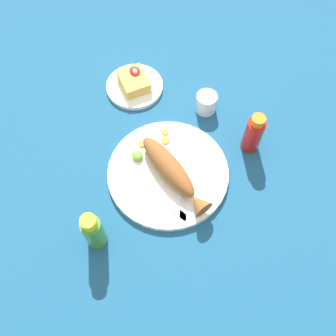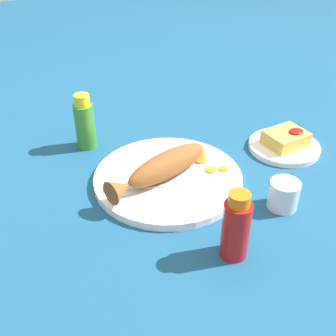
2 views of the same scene
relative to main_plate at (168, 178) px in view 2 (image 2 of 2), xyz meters
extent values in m
plane|color=navy|center=(0.00, 0.00, -0.01)|extent=(4.00, 4.00, 0.00)
cylinder|color=white|center=(0.00, 0.00, 0.00)|extent=(0.34, 0.34, 0.02)
ellipsoid|color=brown|center=(0.00, 0.00, 0.04)|extent=(0.23, 0.11, 0.06)
cone|color=brown|center=(-0.13, -0.03, 0.04)|extent=(0.06, 0.06, 0.05)
cube|color=silver|center=(-0.04, -0.03, 0.01)|extent=(0.11, 0.06, 0.00)
cube|color=silver|center=(-0.13, 0.01, 0.01)|extent=(0.07, 0.05, 0.00)
cube|color=silver|center=(-0.03, 0.07, 0.01)|extent=(0.11, 0.06, 0.00)
cube|color=silver|center=(-0.12, 0.03, 0.01)|extent=(0.07, 0.05, 0.00)
cylinder|color=orange|center=(0.12, -0.04, 0.01)|extent=(0.02, 0.02, 0.00)
cylinder|color=orange|center=(0.10, -0.03, 0.01)|extent=(0.03, 0.03, 0.00)
cylinder|color=orange|center=(0.11, 0.03, 0.01)|extent=(0.02, 0.02, 0.00)
cylinder|color=orange|center=(0.10, 0.01, 0.01)|extent=(0.03, 0.03, 0.00)
ellipsoid|color=#6BB233|center=(0.08, 0.06, 0.02)|extent=(0.04, 0.03, 0.02)
cylinder|color=#B21914|center=(-0.01, -0.26, 0.05)|extent=(0.05, 0.05, 0.12)
cylinder|color=orange|center=(-0.01, -0.26, 0.12)|extent=(0.04, 0.04, 0.02)
cylinder|color=#3D8428|center=(-0.10, 0.24, 0.05)|extent=(0.05, 0.05, 0.12)
cylinder|color=yellow|center=(-0.10, 0.24, 0.12)|extent=(0.04, 0.04, 0.03)
cylinder|color=silver|center=(0.16, -0.20, 0.02)|extent=(0.06, 0.06, 0.06)
cylinder|color=white|center=(0.16, -0.20, 0.01)|extent=(0.05, 0.05, 0.03)
cylinder|color=white|center=(0.33, -0.03, 0.00)|extent=(0.18, 0.18, 0.01)
cube|color=gold|center=(0.33, -0.03, 0.02)|extent=(0.10, 0.08, 0.04)
ellipsoid|color=#AD140F|center=(0.35, -0.04, 0.04)|extent=(0.04, 0.03, 0.01)
camera|label=1|loc=(-0.45, 0.20, 0.93)|focal=40.00mm
camera|label=2|loc=(-0.40, -0.68, 0.57)|focal=45.00mm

